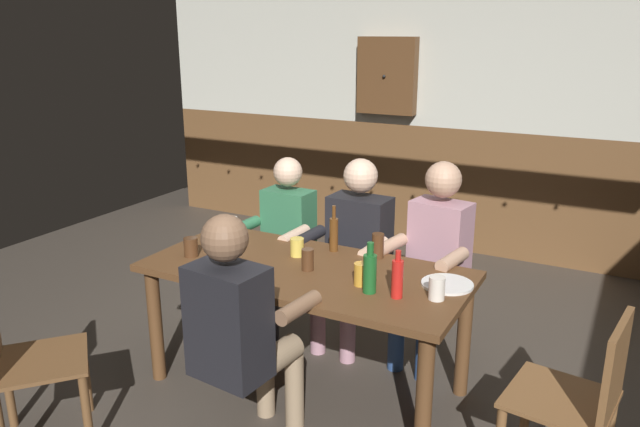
% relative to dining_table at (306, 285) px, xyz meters
% --- Properties ---
extents(ground_plane, '(7.49, 7.49, 0.00)m').
position_rel_dining_table_xyz_m(ground_plane, '(0.00, -0.14, -0.64)').
color(ground_plane, '#423A33').
extents(back_wall_upper, '(6.24, 0.12, 1.41)m').
position_rel_dining_table_xyz_m(back_wall_upper, '(0.00, 2.76, 1.22)').
color(back_wall_upper, beige).
extents(back_wall_wainscot, '(6.24, 0.12, 1.16)m').
position_rel_dining_table_xyz_m(back_wall_wainscot, '(0.00, 2.76, -0.06)').
color(back_wall_wainscot, brown).
rests_on(back_wall_wainscot, ground_plane).
extents(dining_table, '(1.82, 0.85, 0.75)m').
position_rel_dining_table_xyz_m(dining_table, '(0.00, 0.00, 0.00)').
color(dining_table, brown).
rests_on(dining_table, ground_plane).
extents(person_0, '(0.49, 0.54, 1.19)m').
position_rel_dining_table_xyz_m(person_0, '(-0.55, 0.64, 0.01)').
color(person_0, '#33724C').
rests_on(person_0, ground_plane).
extents(person_1, '(0.55, 0.53, 1.24)m').
position_rel_dining_table_xyz_m(person_1, '(-0.00, 0.66, 0.04)').
color(person_1, black).
rests_on(person_1, ground_plane).
extents(person_2, '(0.53, 0.56, 1.27)m').
position_rel_dining_table_xyz_m(person_2, '(0.53, 0.66, 0.06)').
color(person_2, '#B78493').
rests_on(person_2, ground_plane).
extents(person_3, '(0.52, 0.56, 1.25)m').
position_rel_dining_table_xyz_m(person_3, '(0.01, -0.65, 0.04)').
color(person_3, black).
rests_on(person_3, ground_plane).
extents(chair_empty_near_right, '(0.49, 0.49, 0.88)m').
position_rel_dining_table_xyz_m(chair_empty_near_right, '(1.48, -0.20, -0.17)').
color(chair_empty_near_right, brown).
rests_on(chair_empty_near_right, ground_plane).
extents(chair_empty_near_left, '(0.62, 0.62, 0.88)m').
position_rel_dining_table_xyz_m(chair_empty_near_left, '(-0.97, -1.12, -0.17)').
color(chair_empty_near_left, brown).
rests_on(chair_empty_near_left, ground_plane).
extents(plate_0, '(0.27, 0.27, 0.01)m').
position_rel_dining_table_xyz_m(plate_0, '(0.77, 0.13, 0.11)').
color(plate_0, white).
rests_on(plate_0, dining_table).
extents(bottle_0, '(0.05, 0.05, 0.28)m').
position_rel_dining_table_xyz_m(bottle_0, '(0.01, 0.32, 0.22)').
color(bottle_0, '#593314').
rests_on(bottle_0, dining_table).
extents(bottle_1, '(0.06, 0.06, 0.25)m').
position_rel_dining_table_xyz_m(bottle_1, '(0.59, -0.13, 0.21)').
color(bottle_1, red).
rests_on(bottle_1, dining_table).
extents(bottle_2, '(0.07, 0.07, 0.27)m').
position_rel_dining_table_xyz_m(bottle_2, '(0.45, -0.14, 0.21)').
color(bottle_2, '#195923').
rests_on(bottle_2, dining_table).
extents(pint_glass_0, '(0.07, 0.07, 0.12)m').
position_rel_dining_table_xyz_m(pint_glass_0, '(0.02, -0.02, 0.17)').
color(pint_glass_0, '#4C2D19').
rests_on(pint_glass_0, dining_table).
extents(pint_glass_1, '(0.08, 0.08, 0.11)m').
position_rel_dining_table_xyz_m(pint_glass_1, '(-0.14, 0.15, 0.16)').
color(pint_glass_1, '#E5C64C').
rests_on(pint_glass_1, dining_table).
extents(pint_glass_2, '(0.08, 0.08, 0.11)m').
position_rel_dining_table_xyz_m(pint_glass_2, '(-0.69, -0.15, 0.16)').
color(pint_glass_2, '#4C2D19').
rests_on(pint_glass_2, dining_table).
extents(pint_glass_3, '(0.08, 0.08, 0.12)m').
position_rel_dining_table_xyz_m(pint_glass_3, '(0.77, -0.06, 0.16)').
color(pint_glass_3, white).
rests_on(pint_glass_3, dining_table).
extents(pint_glass_4, '(0.07, 0.07, 0.14)m').
position_rel_dining_table_xyz_m(pint_glass_4, '(-0.67, 0.23, 0.17)').
color(pint_glass_4, white).
rests_on(pint_glass_4, dining_table).
extents(pint_glass_5, '(0.08, 0.08, 0.12)m').
position_rel_dining_table_xyz_m(pint_glass_5, '(0.37, -0.07, 0.16)').
color(pint_glass_5, gold).
rests_on(pint_glass_5, dining_table).
extents(pint_glass_6, '(0.07, 0.07, 0.15)m').
position_rel_dining_table_xyz_m(pint_glass_6, '(0.29, 0.34, 0.18)').
color(pint_glass_6, '#4C2D19').
rests_on(pint_glass_6, dining_table).
extents(wall_dart_cabinet, '(0.56, 0.15, 0.70)m').
position_rel_dining_table_xyz_m(wall_dart_cabinet, '(-0.60, 2.63, 0.97)').
color(wall_dart_cabinet, brown).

